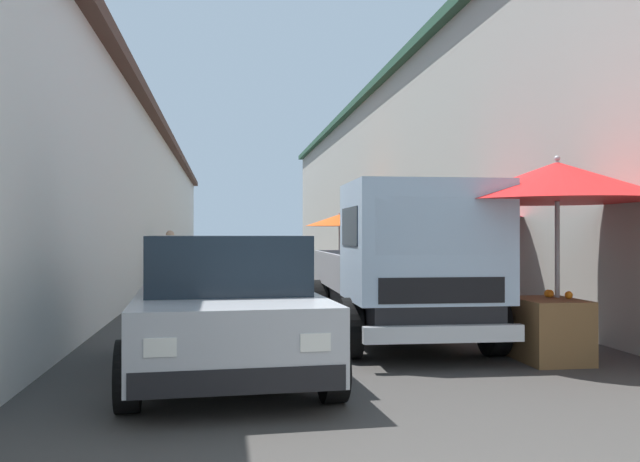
% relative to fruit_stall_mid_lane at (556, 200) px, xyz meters
% --- Properties ---
extents(ground, '(90.00, 90.00, 0.00)m').
position_rel_fruit_stall_mid_lane_xyz_m(ground, '(8.18, 2.34, -1.87)').
color(ground, '#3D3A38').
extents(building_left_whitewash, '(49.80, 7.50, 4.66)m').
position_rel_fruit_stall_mid_lane_xyz_m(building_left_whitewash, '(10.43, 9.25, 0.48)').
color(building_left_whitewash, silver).
rests_on(building_left_whitewash, ground).
extents(building_right_concrete, '(49.80, 7.50, 6.42)m').
position_rel_fruit_stall_mid_lane_xyz_m(building_right_concrete, '(10.43, -4.57, 1.35)').
color(building_right_concrete, '#A39E93').
rests_on(building_right_concrete, ground).
extents(fruit_stall_mid_lane, '(2.60, 2.60, 2.39)m').
position_rel_fruit_stall_mid_lane_xyz_m(fruit_stall_mid_lane, '(0.00, 0.00, 0.00)').
color(fruit_stall_mid_lane, '#9E9EA3').
rests_on(fruit_stall_mid_lane, ground).
extents(fruit_stall_far_left, '(2.35, 2.35, 2.20)m').
position_rel_fruit_stall_mid_lane_xyz_m(fruit_stall_far_left, '(3.64, -0.02, -0.17)').
color(fruit_stall_far_left, '#9E9EA3').
rests_on(fruit_stall_far_left, ground).
extents(fruit_stall_near_left, '(2.21, 2.21, 2.16)m').
position_rel_fruit_stall_mid_lane_xyz_m(fruit_stall_near_left, '(13.72, 0.25, -0.24)').
color(fruit_stall_near_left, '#9E9EA3').
rests_on(fruit_stall_near_left, ground).
extents(hatchback_car, '(4.00, 2.11, 1.45)m').
position_rel_fruit_stall_mid_lane_xyz_m(hatchback_car, '(-0.35, 3.87, -1.13)').
color(hatchback_car, '#ADAFB5').
rests_on(hatchback_car, ground).
extents(delivery_truck, '(4.95, 2.04, 2.08)m').
position_rel_fruit_stall_mid_lane_xyz_m(delivery_truck, '(0.99, 1.52, -0.83)').
color(delivery_truck, black).
rests_on(delivery_truck, ground).
extents(vendor_by_crates, '(0.60, 0.32, 1.55)m').
position_rel_fruit_stall_mid_lane_xyz_m(vendor_by_crates, '(10.25, 5.24, -0.98)').
color(vendor_by_crates, navy).
rests_on(vendor_by_crates, ground).
extents(parked_scooter, '(1.67, 0.55, 1.14)m').
position_rel_fruit_stall_mid_lane_xyz_m(parked_scooter, '(9.75, 5.03, -1.42)').
color(parked_scooter, black).
rests_on(parked_scooter, ground).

